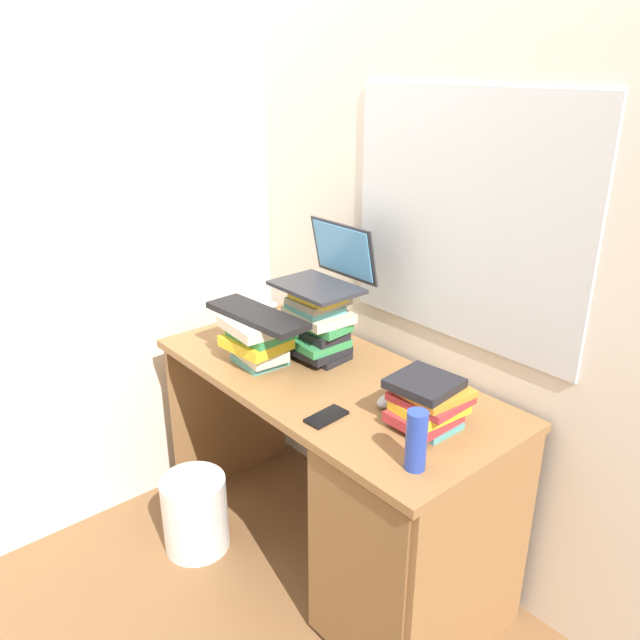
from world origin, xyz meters
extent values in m
plane|color=brown|center=(0.00, 0.00, 0.00)|extent=(6.00, 6.00, 0.00)
cube|color=silver|center=(0.00, 0.36, 1.30)|extent=(6.00, 0.05, 2.60)
cube|color=silver|center=(0.27, 0.33, 1.31)|extent=(0.90, 0.01, 0.80)
cube|color=beige|center=(-0.82, 0.00, 1.30)|extent=(0.05, 6.00, 2.60)
cube|color=olive|center=(0.00, 0.00, 0.75)|extent=(1.35, 0.62, 0.03)
cube|color=olive|center=(-0.66, 0.00, 0.37)|extent=(0.02, 0.57, 0.73)
cube|color=olive|center=(0.66, 0.00, 0.37)|extent=(0.02, 0.57, 0.73)
cube|color=brown|center=(0.45, -0.03, 0.37)|extent=(0.40, 0.53, 0.69)
cube|color=black|center=(-0.15, 0.08, 0.77)|extent=(0.23, 0.16, 0.02)
cube|color=black|center=(-0.15, 0.07, 0.80)|extent=(0.24, 0.20, 0.03)
cube|color=#338C4C|center=(-0.16, 0.07, 0.83)|extent=(0.23, 0.19, 0.03)
cube|color=black|center=(-0.15, 0.08, 0.86)|extent=(0.20, 0.14, 0.03)
cube|color=#338C4C|center=(-0.15, 0.08, 0.89)|extent=(0.23, 0.15, 0.03)
cube|color=beige|center=(-0.15, 0.08, 0.93)|extent=(0.25, 0.19, 0.03)
cube|color=teal|center=(-0.16, 0.07, 0.96)|extent=(0.19, 0.16, 0.02)
cube|color=gray|center=(-0.15, 0.08, 0.98)|extent=(0.17, 0.18, 0.02)
cube|color=yellow|center=(-0.14, 0.07, 1.01)|extent=(0.19, 0.14, 0.04)
cube|color=teal|center=(-0.24, -0.12, 0.77)|extent=(0.17, 0.16, 0.03)
cube|color=beige|center=(-0.24, -0.12, 0.81)|extent=(0.21, 0.15, 0.04)
cube|color=yellow|center=(-0.24, -0.13, 0.85)|extent=(0.23, 0.20, 0.04)
cube|color=#338C4C|center=(-0.23, -0.12, 0.88)|extent=(0.21, 0.19, 0.03)
cube|color=beige|center=(-0.24, -0.14, 0.92)|extent=(0.24, 0.21, 0.04)
cube|color=teal|center=(0.43, 0.02, 0.77)|extent=(0.18, 0.14, 0.02)
cube|color=#B22D33|center=(0.43, 0.00, 0.80)|extent=(0.17, 0.19, 0.03)
cube|color=yellow|center=(0.44, 0.01, 0.83)|extent=(0.18, 0.20, 0.03)
cube|color=#B22D33|center=(0.44, 0.02, 0.86)|extent=(0.21, 0.19, 0.02)
cube|color=orange|center=(0.42, 0.03, 0.88)|extent=(0.24, 0.20, 0.02)
cube|color=black|center=(0.42, 0.01, 0.90)|extent=(0.20, 0.20, 0.03)
cube|color=#2D2D33|center=(-0.15, 0.07, 1.04)|extent=(0.31, 0.22, 0.01)
cube|color=#2D2D33|center=(-0.15, 0.20, 1.15)|extent=(0.31, 0.05, 0.21)
cube|color=#59A5E5|center=(-0.15, 0.19, 1.15)|extent=(0.28, 0.04, 0.18)
cube|color=black|center=(-0.24, -0.13, 0.95)|extent=(0.43, 0.17, 0.02)
ellipsoid|color=#A5A8AD|center=(0.28, 0.02, 0.78)|extent=(0.06, 0.10, 0.04)
cylinder|color=white|center=(-0.52, 0.12, 0.80)|extent=(0.07, 0.07, 0.09)
torus|color=white|center=(-0.47, 0.12, 0.81)|extent=(0.05, 0.01, 0.05)
cylinder|color=#263FA5|center=(0.55, -0.18, 0.85)|extent=(0.06, 0.06, 0.17)
cube|color=black|center=(0.21, -0.19, 0.77)|extent=(0.08, 0.14, 0.01)
cylinder|color=silver|center=(-0.35, -0.38, 0.15)|extent=(0.25, 0.25, 0.31)
camera|label=1|loc=(1.48, -1.30, 1.78)|focal=35.59mm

